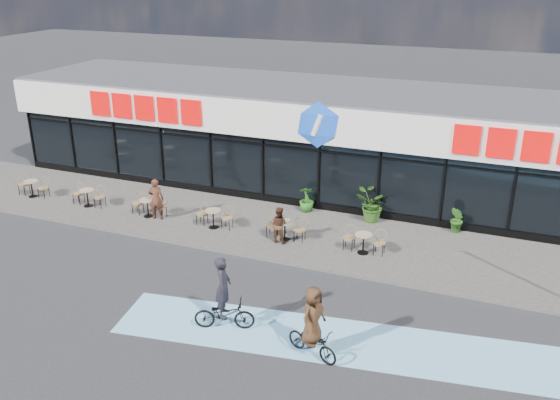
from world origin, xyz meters
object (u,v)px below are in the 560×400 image
cyclist_a (313,330)px  potted_plant_left (307,199)px  patron_right (279,225)px  potted_plant_right (457,220)px  patron_left (156,199)px  bistro_set_0 (33,186)px  potted_plant_mid (371,206)px

cyclist_a → potted_plant_left: bearing=109.9°
patron_right → cyclist_a: 6.78m
potted_plant_right → patron_left: patron_left is taller
bistro_set_0 → potted_plant_left: size_ratio=1.45×
patron_left → patron_right: (5.35, -0.20, -0.16)m
bistro_set_0 → potted_plant_mid: size_ratio=1.16×
bistro_set_0 → cyclist_a: bearing=-22.6°
potted_plant_mid → patron_right: (-2.72, -3.09, 0.03)m
patron_right → potted_plant_left: bearing=-87.6°
patron_right → bistro_set_0: bearing=0.9°
potted_plant_left → potted_plant_mid: potted_plant_mid is taller
potted_plant_right → patron_right: size_ratio=0.77×
potted_plant_left → patron_left: 6.12m
bistro_set_0 → patron_left: (6.46, -0.15, 0.40)m
potted_plant_mid → cyclist_a: cyclist_a is taller
patron_right → cyclist_a: bearing=121.7°
potted_plant_left → patron_right: size_ratio=0.77×
bistro_set_0 → potted_plant_right: size_ratio=1.44×
potted_plant_right → cyclist_a: bearing=-106.7°
bistro_set_0 → patron_right: size_ratio=1.11×
bistro_set_0 → potted_plant_mid: potted_plant_mid is taller
bistro_set_0 → cyclist_a: size_ratio=0.74×
potted_plant_mid → potted_plant_right: potted_plant_mid is taller
potted_plant_right → patron_right: (-6.05, -3.24, 0.16)m
potted_plant_left → patron_left: bearing=-151.3°
patron_left → cyclist_a: size_ratio=0.82×
potted_plant_mid → cyclist_a: bearing=-86.4°
potted_plant_right → patron_left: bearing=-165.1°
potted_plant_right → patron_right: bearing=-151.8°
potted_plant_left → patron_left: size_ratio=0.62×
patron_left → cyclist_a: bearing=128.3°
patron_right → cyclist_a: size_ratio=0.67×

